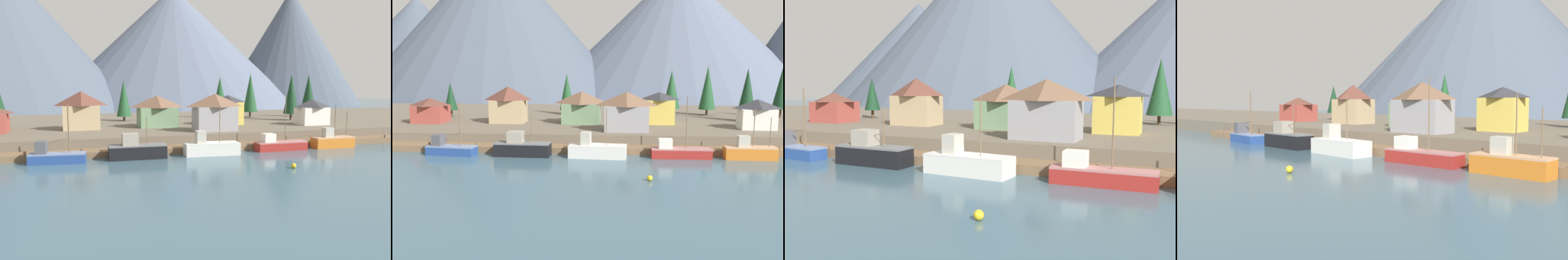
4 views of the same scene
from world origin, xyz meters
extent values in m
cube|color=#3D5B6B|center=(0.00, 20.00, -0.50)|extent=(400.00, 400.00, 1.00)
cube|color=brown|center=(0.00, 2.00, 0.50)|extent=(80.00, 4.00, 1.00)
cylinder|color=brown|center=(-36.00, 0.20, 0.80)|extent=(0.36, 0.36, 1.60)
cylinder|color=brown|center=(-28.00, 0.20, 0.80)|extent=(0.36, 0.36, 1.60)
cylinder|color=brown|center=(-20.00, 0.20, 0.80)|extent=(0.36, 0.36, 1.60)
cylinder|color=brown|center=(-12.00, 0.20, 0.80)|extent=(0.36, 0.36, 1.60)
cylinder|color=brown|center=(-4.00, 0.20, 0.80)|extent=(0.36, 0.36, 1.60)
cylinder|color=brown|center=(4.00, 0.20, 0.80)|extent=(0.36, 0.36, 1.60)
cylinder|color=brown|center=(12.00, 0.20, 0.80)|extent=(0.36, 0.36, 1.60)
cylinder|color=brown|center=(20.00, 0.20, 0.80)|extent=(0.36, 0.36, 1.60)
cube|color=#665B4C|center=(0.00, 32.00, 1.25)|extent=(400.00, 56.00, 2.50)
cone|color=#475160|center=(-99.14, 143.13, 24.15)|extent=(92.89, 92.89, 48.31)
cone|color=#475160|center=(-53.83, 127.23, 34.61)|extent=(122.59, 122.59, 69.21)
cube|color=navy|center=(-23.43, -1.80, 0.64)|extent=(8.05, 3.34, 1.28)
cube|color=#6C7DA2|center=(-23.43, -1.80, 1.38)|extent=(8.05, 3.34, 0.20)
cube|color=#4C4C51|center=(-25.58, -1.56, 2.36)|extent=(1.72, 2.14, 1.76)
cylinder|color=brown|center=(-21.80, -1.98, 4.94)|extent=(0.18, 0.18, 6.93)
cylinder|color=brown|center=(-22.79, -1.87, 3.41)|extent=(2.48, 0.40, 0.45)
cube|color=black|center=(-11.92, -1.70, 0.97)|extent=(8.73, 3.11, 1.94)
cube|color=slate|center=(-11.92, -1.70, 2.04)|extent=(8.73, 3.11, 0.20)
cube|color=gray|center=(-13.03, -1.67, 3.01)|extent=(2.42, 2.19, 1.74)
cylinder|color=brown|center=(-10.49, -1.74, 4.25)|extent=(0.13, 0.13, 4.23)
cylinder|color=brown|center=(-11.67, -1.71, 3.34)|extent=(2.90, 0.18, 0.67)
cube|color=silver|center=(-0.11, -2.00, 0.89)|extent=(9.00, 3.68, 1.78)
cube|color=silver|center=(-0.11, -2.00, 1.88)|extent=(9.00, 3.68, 0.20)
cube|color=#B2AD9E|center=(-1.93, -1.87, 2.95)|extent=(1.57, 1.95, 1.95)
cylinder|color=brown|center=(1.23, -2.09, 4.85)|extent=(0.13, 0.13, 5.74)
cube|color=maroon|center=(12.71, -1.37, 0.67)|extent=(9.13, 2.49, 1.34)
cube|color=#AD6C6A|center=(12.71, -1.37, 1.44)|extent=(9.13, 2.49, 0.20)
cube|color=silver|center=(10.28, -1.39, 2.25)|extent=(2.06, 1.81, 1.42)
cylinder|color=brown|center=(13.45, -1.36, 5.51)|extent=(0.13, 0.13, 7.94)
cube|color=#CC6B1E|center=(23.04, -1.41, 0.87)|extent=(7.65, 2.57, 1.73)
cube|color=tan|center=(23.04, -1.41, 1.83)|extent=(7.65, 2.57, 0.20)
cube|color=#B2AD9E|center=(21.99, -1.40, 2.76)|extent=(1.71, 1.41, 1.66)
cylinder|color=brown|center=(23.43, -1.41, 4.80)|extent=(0.13, 0.13, 5.73)
cylinder|color=brown|center=(25.86, -1.45, 4.16)|extent=(0.11, 0.11, 4.45)
cube|color=gold|center=(11.12, 19.19, 4.91)|extent=(5.76, 4.53, 4.83)
pyramid|color=#2D2D33|center=(11.12, 19.19, 8.10)|extent=(6.05, 4.75, 1.55)
cube|color=tan|center=(-19.58, 18.65, 4.82)|extent=(6.82, 4.95, 4.64)
pyramid|color=brown|center=(-19.58, 18.65, 8.52)|extent=(7.16, 5.20, 2.76)
cube|color=#9E4238|center=(-35.68, 17.70, 4.25)|extent=(6.28, 5.47, 3.50)
pyramid|color=brown|center=(-35.68, 17.70, 6.77)|extent=(6.59, 5.74, 1.54)
cube|color=#6B8E66|center=(-4.54, 19.12, 4.51)|extent=(7.62, 5.72, 4.02)
pyramid|color=brown|center=(-4.54, 19.12, 7.73)|extent=(8.00, 6.01, 2.43)
cube|color=gray|center=(4.44, 9.01, 4.77)|extent=(7.75, 4.47, 4.55)
pyramid|color=brown|center=(4.44, 9.01, 8.27)|extent=(8.14, 4.69, 2.45)
cylinder|color=#4C3823|center=(-9.44, 34.19, 3.05)|extent=(0.50, 0.50, 1.10)
cone|color=#1E4C28|center=(-9.44, 34.19, 7.92)|extent=(3.50, 3.50, 8.64)
cylinder|color=#4C3823|center=(-35.25, 27.27, 3.28)|extent=(0.50, 0.50, 1.57)
cone|color=#14381E|center=(-35.25, 27.27, 7.16)|extent=(2.93, 2.93, 6.18)
sphere|color=gold|center=(7.02, -14.89, 0.35)|extent=(0.70, 0.70, 0.70)
camera|label=1|loc=(-21.12, -60.88, 11.33)|focal=36.37mm
camera|label=2|loc=(3.24, -65.27, 14.03)|focal=38.42mm
camera|label=3|loc=(18.74, -39.90, 8.73)|focal=40.11mm
camera|label=4|loc=(42.29, -39.71, 7.01)|focal=40.93mm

